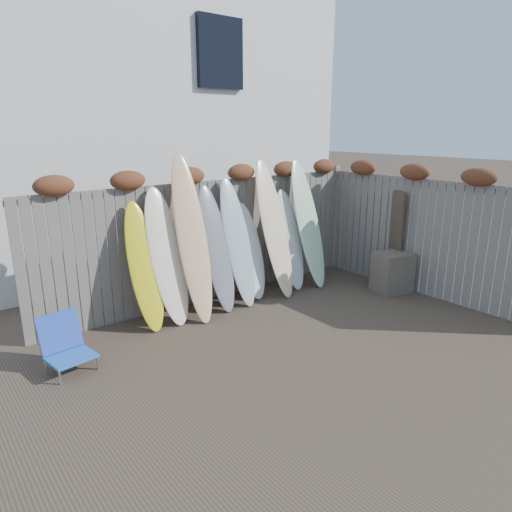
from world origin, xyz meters
TOP-DOWN VIEW (x-y plane):
  - ground at (0.00, 0.00)m, footprint 80.00×80.00m
  - back_fence at (0.06, 2.39)m, footprint 6.05×0.28m
  - right_fence at (2.99, 0.25)m, footprint 0.28×4.40m
  - house at (0.50, 6.50)m, footprint 8.50×5.50m
  - beach_chair at (-2.72, 1.47)m, footprint 0.58×0.61m
  - wooden_crate at (2.68, 0.68)m, footprint 0.71×0.64m
  - lattice_panel at (3.10, 1.22)m, footprint 0.52×1.09m
  - surfboard_0 at (-1.41, 1.99)m, footprint 0.47×0.66m
  - surfboard_1 at (-1.04, 1.99)m, footprint 0.58×0.73m
  - surfboard_2 at (-0.66, 1.90)m, footprint 0.56×0.91m
  - surfboard_3 at (-0.19, 1.96)m, footprint 0.50×0.71m
  - surfboard_4 at (0.22, 1.96)m, footprint 0.48×0.73m
  - surfboard_5 at (0.54, 2.05)m, footprint 0.54×0.60m
  - surfboard_6 at (0.96, 1.91)m, footprint 0.58×0.85m
  - surfboard_7 at (1.41, 2.00)m, footprint 0.52×0.66m
  - surfboard_8 at (1.78, 1.92)m, footprint 0.58×0.83m

SIDE VIEW (x-z plane):
  - ground at x=0.00m, z-range 0.00..0.00m
  - beach_chair at x=-2.72m, z-range -0.02..0.65m
  - wooden_crate at x=2.68m, z-range 0.00..0.70m
  - surfboard_5 at x=0.54m, z-range 0.00..1.61m
  - lattice_panel at x=3.10m, z-range 0.00..1.75m
  - surfboard_7 at x=1.41m, z-range 0.00..1.77m
  - surfboard_0 at x=-1.41m, z-range 0.00..1.83m
  - surfboard_3 at x=-0.19m, z-range 0.00..1.97m
  - surfboard_1 at x=-1.04m, z-range 0.00..2.00m
  - surfboard_4 at x=0.22m, z-range 0.00..2.06m
  - right_fence at x=2.99m, z-range 0.02..2.26m
  - surfboard_8 at x=1.78m, z-range 0.00..2.29m
  - surfboard_6 at x=0.96m, z-range 0.00..2.32m
  - back_fence at x=0.06m, z-range 0.06..2.30m
  - surfboard_2 at x=-0.66m, z-range 0.00..2.48m
  - house at x=0.50m, z-range 0.04..6.36m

